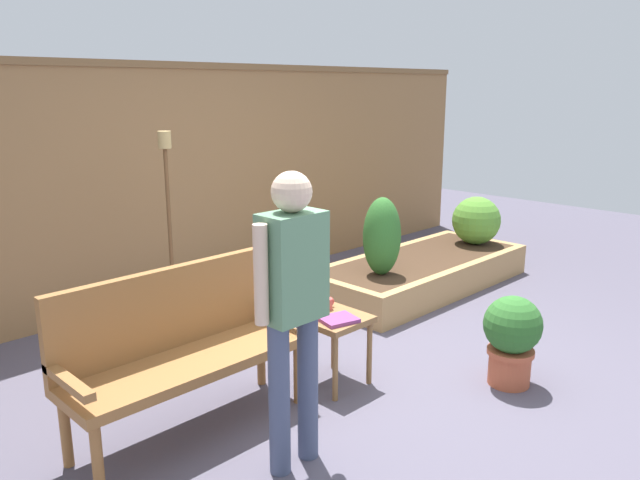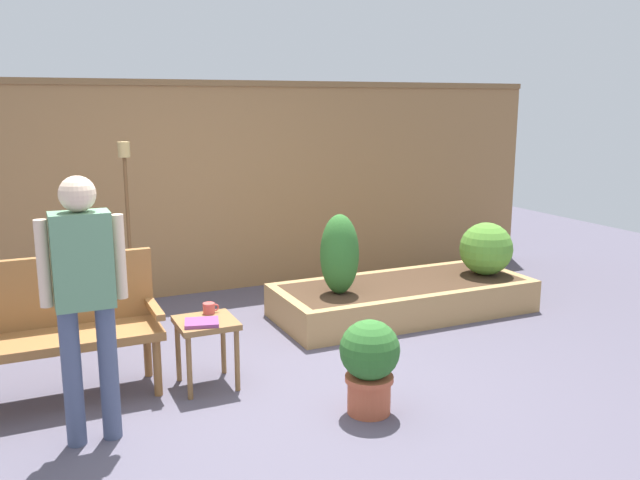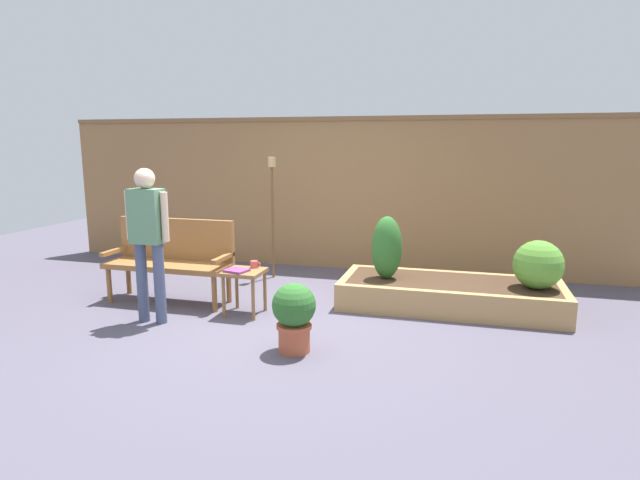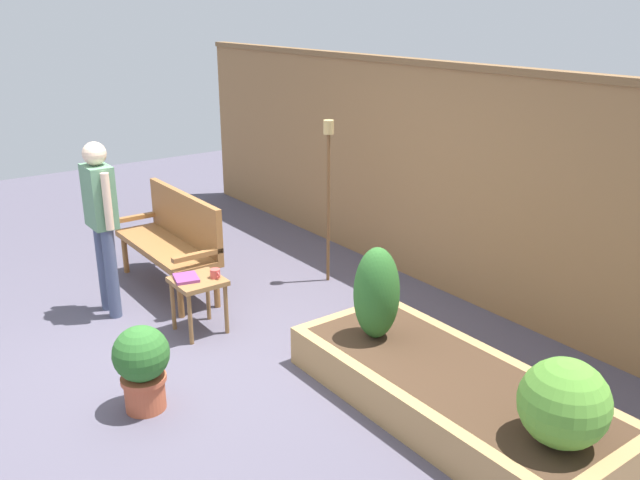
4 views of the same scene
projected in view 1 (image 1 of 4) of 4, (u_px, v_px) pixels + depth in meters
ground_plane at (401, 377)px, 4.28m from camera, size 14.00×14.00×0.00m
fence_back at (183, 180)px, 5.80m from camera, size 8.40×0.14×2.16m
garden_bench at (180, 339)px, 3.54m from camera, size 1.44×0.48×0.94m
side_table at (335, 328)px, 4.09m from camera, size 0.40×0.40×0.48m
cup_on_table at (327, 304)px, 4.20m from camera, size 0.12×0.08×0.08m
book_on_table at (338, 320)px, 3.98m from camera, size 0.26×0.24×0.03m
potted_boxwood at (512, 335)px, 4.10m from camera, size 0.38×0.38×0.61m
raised_planter_bed at (420, 272)px, 6.16m from camera, size 2.40×1.00×0.30m
shrub_near_bench at (382, 236)px, 5.50m from camera, size 0.34×0.34×0.70m
shrub_far_corner at (476, 221)px, 6.61m from camera, size 0.51×0.51×0.51m
tiki_torch at (168, 196)px, 4.81m from camera, size 0.10×0.10×1.62m
person_by_bench at (293, 297)px, 3.08m from camera, size 0.47×0.20×1.56m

